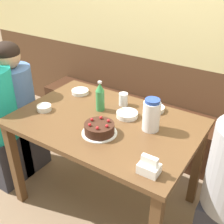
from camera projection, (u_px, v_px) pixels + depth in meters
ground_plane at (106, 199)px, 2.28m from camera, size 12.00×12.00×0.00m
back_wall at (173, 18)px, 2.42m from camera, size 4.80×0.04×2.50m
bench_seat at (153, 130)px, 2.78m from camera, size 2.54×0.38×0.43m
dining_table at (105, 133)px, 1.96m from camera, size 1.25×0.84×0.75m
birthday_cake at (99, 129)px, 1.76m from camera, size 0.23×0.23×0.09m
water_pitcher at (151, 115)px, 1.76m from camera, size 0.11×0.11×0.22m
soju_bottle at (100, 97)px, 1.98m from camera, size 0.06×0.06×0.22m
napkin_holder at (149, 167)px, 1.44m from camera, size 0.11×0.08×0.11m
bowl_soup_white at (44, 108)px, 2.02m from camera, size 0.10×0.10×0.04m
bowl_rice_small at (156, 109)px, 2.02m from camera, size 0.13×0.13×0.03m
bowl_side_dish at (127, 114)px, 1.94m from camera, size 0.15×0.15×0.04m
bowl_sauce_shallow at (80, 92)px, 2.26m from camera, size 0.14×0.14×0.03m
glass_water_tall at (123, 99)px, 2.08m from camera, size 0.07×0.07×0.09m
person_teal_shirt at (17, 112)px, 2.39m from camera, size 0.34×0.33×1.17m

